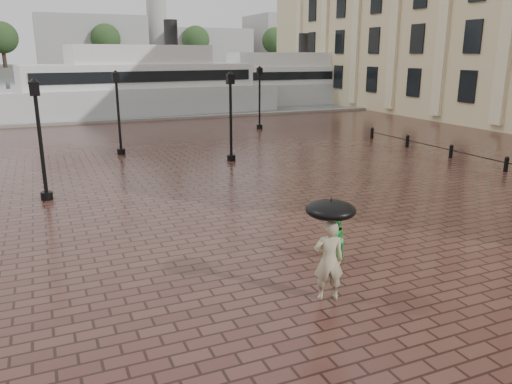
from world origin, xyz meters
TOP-DOWN VIEW (x-y plane):
  - ground at (0.00, 0.00)m, footprint 300.00×300.00m
  - harbour_water at (0.00, 92.00)m, footprint 240.00×240.00m
  - quay_edge at (0.00, 32.00)m, footprint 80.00×0.60m
  - far_shore at (0.00, 160.00)m, footprint 300.00×60.00m
  - distant_skyline at (48.14, 150.00)m, footprint 102.50×22.00m
  - far_trees at (0.00, 138.00)m, footprint 188.00×8.00m
  - bollard_row at (14.00, 6.50)m, footprint 0.22×21.22m
  - street_lamps at (-1.60, 17.60)m, footprint 21.44×14.44m
  - adult_pedestrian at (-0.36, -1.12)m, footprint 0.79×0.64m
  - child_pedestrian at (0.99, 0.74)m, footprint 0.64×0.54m
  - ferry_near at (2.90, 37.00)m, footprint 26.15×9.07m
  - ferry_far at (18.94, 40.85)m, footprint 23.20×6.01m
  - umbrella at (-0.36, -1.12)m, footprint 1.10×1.10m

SIDE VIEW (x-z plane):
  - ground at x=0.00m, z-range 0.00..0.00m
  - harbour_water at x=0.00m, z-range 0.00..0.00m
  - quay_edge at x=0.00m, z-range -0.15..0.15m
  - bollard_row at x=14.00m, z-range 0.03..0.76m
  - child_pedestrian at x=0.99m, z-range 0.00..1.18m
  - adult_pedestrian at x=-0.36m, z-range 0.00..1.86m
  - far_shore at x=0.00m, z-range 0.00..2.00m
  - umbrella at x=-0.36m, z-range 1.51..2.70m
  - ferry_far at x=18.94m, z-range -1.51..6.06m
  - street_lamps at x=-1.60m, z-range 0.13..4.53m
  - ferry_near at x=2.90m, z-range -1.68..6.72m
  - far_trees at x=0.00m, z-range 2.67..16.17m
  - distant_skyline at x=48.14m, z-range -7.05..25.95m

